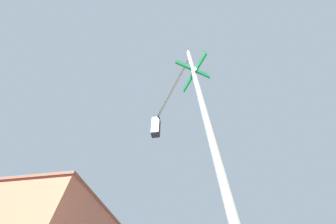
% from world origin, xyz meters
% --- Properties ---
extents(traffic_signal_near, '(2.88, 2.02, 6.47)m').
position_xyz_m(traffic_signal_near, '(-6.44, -6.40, 4.58)').
color(traffic_signal_near, slate).
rests_on(traffic_signal_near, ground_plane).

